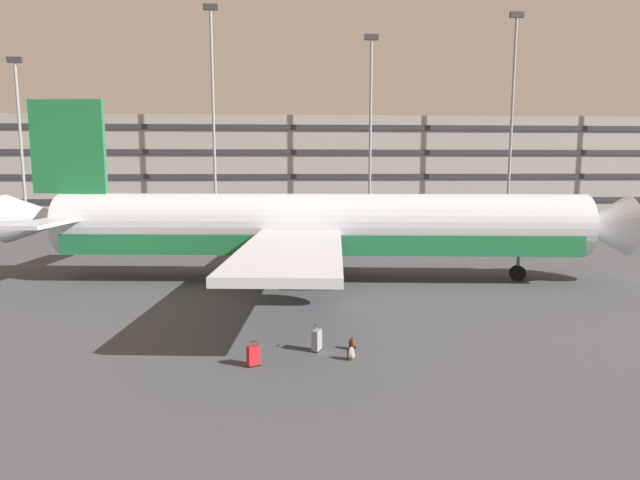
{
  "coord_description": "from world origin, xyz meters",
  "views": [
    {
      "loc": [
        1.11,
        -32.59,
        6.79
      ],
      "look_at": [
        2.68,
        -5.71,
        3.0
      ],
      "focal_mm": 30.28,
      "sensor_mm": 36.0,
      "label": 1
    }
  ],
  "objects_px": {
    "suitcase_purple": "(254,355)",
    "backpack_upright": "(351,354)",
    "backpack_laid_flat": "(353,344)",
    "suitcase_black": "(317,340)",
    "airliner": "(313,227)"
  },
  "relations": [
    {
      "from": "suitcase_purple",
      "to": "backpack_laid_flat",
      "type": "xyz_separation_m",
      "value": [
        3.57,
        1.45,
        -0.19
      ]
    },
    {
      "from": "airliner",
      "to": "backpack_laid_flat",
      "type": "distance_m",
      "value": 12.72
    },
    {
      "from": "backpack_upright",
      "to": "suitcase_black",
      "type": "bearing_deg",
      "value": 139.91
    },
    {
      "from": "backpack_upright",
      "to": "suitcase_purple",
      "type": "bearing_deg",
      "value": -173.58
    },
    {
      "from": "airliner",
      "to": "suitcase_purple",
      "type": "relative_size",
      "value": 40.52
    },
    {
      "from": "suitcase_black",
      "to": "backpack_laid_flat",
      "type": "relative_size",
      "value": 2.11
    },
    {
      "from": "suitcase_black",
      "to": "backpack_laid_flat",
      "type": "distance_m",
      "value": 1.38
    },
    {
      "from": "suitcase_purple",
      "to": "backpack_upright",
      "type": "height_order",
      "value": "suitcase_purple"
    },
    {
      "from": "suitcase_black",
      "to": "suitcase_purple",
      "type": "bearing_deg",
      "value": -148.67
    },
    {
      "from": "backpack_laid_flat",
      "to": "airliner",
      "type": "bearing_deg",
      "value": 94.31
    },
    {
      "from": "airliner",
      "to": "suitcase_purple",
      "type": "bearing_deg",
      "value": -100.82
    },
    {
      "from": "backpack_upright",
      "to": "backpack_laid_flat",
      "type": "bearing_deg",
      "value": 79.3
    },
    {
      "from": "suitcase_black",
      "to": "backpack_upright",
      "type": "relative_size",
      "value": 1.87
    },
    {
      "from": "backpack_upright",
      "to": "backpack_laid_flat",
      "type": "distance_m",
      "value": 1.09
    },
    {
      "from": "suitcase_purple",
      "to": "backpack_upright",
      "type": "distance_m",
      "value": 3.39
    }
  ]
}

